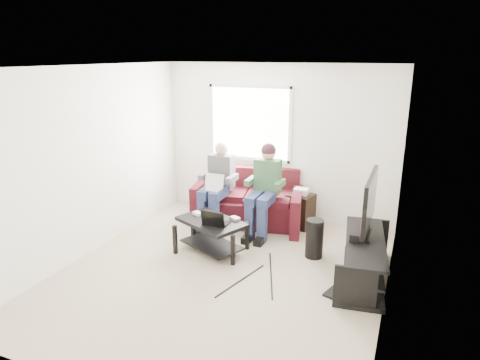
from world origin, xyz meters
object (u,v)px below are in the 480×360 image
at_px(coffee_table, 211,229).
at_px(end_table, 301,210).
at_px(subwoofer, 314,239).
at_px(tv, 369,203).
at_px(tv_stand, 364,261).
at_px(sofa, 248,203).

relative_size(coffee_table, end_table, 1.69).
xyz_separation_m(coffee_table, subwoofer, (1.40, 0.39, -0.08)).
bearing_deg(coffee_table, tv, 4.13).
xyz_separation_m(subwoofer, end_table, (-0.46, 0.99, 0.02)).
bearing_deg(subwoofer, tv, -18.90).
distance_m(coffee_table, end_table, 1.67).
bearing_deg(end_table, subwoofer, -65.12).
distance_m(coffee_table, tv_stand, 2.11).
xyz_separation_m(coffee_table, end_table, (0.94, 1.39, -0.06)).
bearing_deg(sofa, end_table, 7.19).
height_order(sofa, end_table, sofa).
relative_size(tv, end_table, 1.68).
bearing_deg(tv, subwoofer, 161.10).
relative_size(sofa, tv, 1.86).
distance_m(tv, subwoofer, 1.03).
relative_size(sofa, coffee_table, 1.85).
bearing_deg(tv_stand, sofa, 149.17).
xyz_separation_m(sofa, tv, (2.05, -1.12, 0.66)).
xyz_separation_m(coffee_table, tv, (2.10, 0.15, 0.63)).
height_order(sofa, tv_stand, sofa).
xyz_separation_m(tv_stand, tv, (-0.00, 0.10, 0.75)).
distance_m(tv_stand, tv, 0.75).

